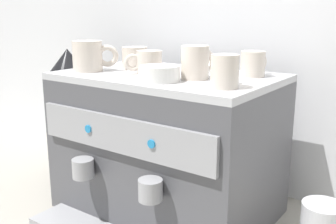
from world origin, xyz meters
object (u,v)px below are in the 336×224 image
Objects in this scene: espresso_machine at (167,145)px; ceramic_cup_0 at (225,71)px; coffee_grinder at (71,112)px; ceramic_cup_4 at (89,56)px; ceramic_bowl_1 at (160,74)px; ceramic_bowl_0 at (202,65)px; ceramic_cup_2 at (148,62)px; ceramic_cup_3 at (135,58)px; ceramic_cup_1 at (196,62)px; ceramic_cup_5 at (254,64)px.

ceramic_cup_0 reaches higher than espresso_machine.
ceramic_cup_4 is at bearing -28.18° from coffee_grinder.
ceramic_bowl_0 is at bearing 93.12° from ceramic_bowl_1.
ceramic_bowl_0 reaches higher than espresso_machine.
ceramic_cup_2 reaches higher than ceramic_bowl_0.
ceramic_cup_3 is (-0.36, 0.12, -0.01)m from ceramic_cup_0.
espresso_machine is 5.16× the size of ceramic_cup_1.
ceramic_cup_0 is 0.89× the size of ceramic_cup_1.
ceramic_cup_1 is at bearing -130.02° from ceramic_cup_5.
ceramic_cup_4 is (-0.32, -0.06, 0.00)m from ceramic_cup_1.
coffee_grinder is (-0.42, 0.08, -0.22)m from ceramic_cup_2.
ceramic_cup_4 is 0.37m from coffee_grinder.
ceramic_cup_1 is 1.07× the size of ceramic_bowl_0.
ceramic_cup_3 is at bearing 167.18° from espresso_machine.
espresso_machine is at bearing 21.73° from ceramic_cup_4.
ceramic_bowl_1 is at bearing -35.01° from ceramic_cup_3.
ceramic_cup_1 is at bearing -12.74° from ceramic_cup_3.
ceramic_cup_4 is at bearing -120.78° from ceramic_cup_3.
ceramic_bowl_1 reaches higher than espresso_machine.
espresso_machine is 0.33m from ceramic_cup_4.
coffee_grinder is at bearing 176.28° from ceramic_cup_3.
espresso_machine is 5.50× the size of ceramic_bowl_0.
ceramic_cup_3 is 0.90× the size of ceramic_bowl_0.
ceramic_cup_0 is 0.43m from ceramic_cup_4.
ceramic_cup_1 is 0.16m from ceramic_cup_5.
ceramic_cup_0 is at bearing -0.94° from ceramic_cup_4.
ceramic_cup_2 is at bearing -31.74° from ceramic_cup_3.
ceramic_bowl_1 is (-0.15, -0.20, -0.01)m from ceramic_cup_5.
ceramic_cup_5 is at bearing 94.92° from ceramic_cup_0.
ceramic_cup_5 is at bearing 3.61° from coffee_grinder.
ceramic_cup_2 reaches higher than ceramic_bowl_1.
espresso_machine is 5.94× the size of ceramic_bowl_1.
ceramic_cup_0 is 0.88× the size of ceramic_cup_4.
ceramic_cup_2 is at bearing -11.01° from coffee_grinder.
ceramic_cup_5 is (0.10, 0.12, -0.01)m from ceramic_cup_1.
ceramic_cup_3 is at bearing -169.67° from ceramic_cup_5.
ceramic_cup_4 is at bearing -169.36° from ceramic_cup_1.
ceramic_cup_4 is 0.32m from ceramic_bowl_0.
coffee_grinder is at bearing 172.32° from ceramic_cup_1.
ceramic_bowl_1 is (-0.05, -0.08, -0.02)m from ceramic_cup_1.
ceramic_cup_3 is 0.97× the size of ceramic_cup_5.
ceramic_bowl_0 is at bearing 58.19° from ceramic_cup_2.
espresso_machine is 0.25m from ceramic_bowl_0.
ceramic_cup_5 is at bearing -4.50° from ceramic_bowl_0.
ceramic_cup_1 is at bearing -64.41° from ceramic_bowl_0.
ceramic_cup_5 is (0.25, 0.12, 0.00)m from ceramic_cup_2.
ceramic_bowl_0 is at bearing 68.09° from espresso_machine.
ceramic_cup_0 is at bearing -47.90° from ceramic_bowl_0.
espresso_machine is 0.34m from ceramic_cup_0.
ceramic_bowl_0 is (0.09, 0.14, -0.02)m from ceramic_cup_2.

